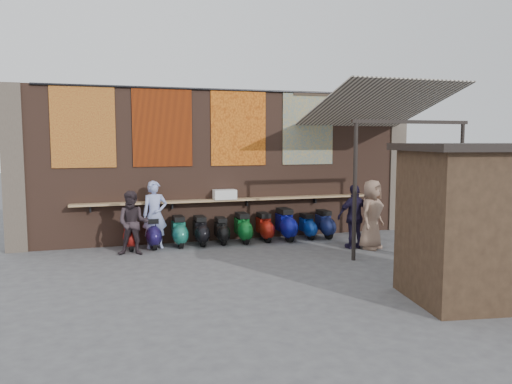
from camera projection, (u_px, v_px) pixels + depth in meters
ground at (256, 261)px, 11.08m from camera, size 70.00×70.00×0.00m
brick_wall at (226, 165)px, 13.44m from camera, size 10.00×0.40×4.00m
pier_left at (14, 168)px, 11.89m from camera, size 0.50×0.50×4.00m
pier_right at (394, 163)px, 14.99m from camera, size 0.50×0.50×4.00m
eating_counter at (229, 200)px, 13.18m from camera, size 8.00×0.32×0.05m
shelf_box at (225, 194)px, 13.09m from camera, size 0.59×0.33×0.25m
tapestry_redgold at (83, 126)px, 12.05m from camera, size 1.50×0.02×2.00m
tapestry_sun at (162, 127)px, 12.62m from camera, size 1.50×0.02×2.00m
tapestry_orange at (239, 128)px, 13.21m from camera, size 1.50×0.02×2.00m
tapestry_multi at (308, 128)px, 13.81m from camera, size 1.50×0.02×2.00m
hang_rail at (227, 90)px, 13.01m from camera, size 9.50×0.06×0.06m
scooter_stool_0 at (130, 235)px, 12.22m from camera, size 0.35×0.77×0.73m
scooter_stool_1 at (153, 233)px, 12.35m from camera, size 0.36×0.79×0.75m
scooter_stool_2 at (179, 231)px, 12.56m from camera, size 0.36×0.80×0.76m
scooter_stool_3 at (201, 231)px, 12.73m from camera, size 0.35×0.77×0.73m
scooter_stool_4 at (221, 231)px, 12.88m from camera, size 0.32×0.71×0.67m
scooter_stool_5 at (243, 228)px, 13.03m from camera, size 0.37×0.81×0.77m
scooter_stool_6 at (264, 227)px, 13.24m from camera, size 0.35×0.78×0.74m
scooter_stool_7 at (286, 225)px, 13.32m from camera, size 0.40×0.89×0.85m
scooter_stool_8 at (307, 226)px, 13.58m from camera, size 0.32×0.71×0.67m
scooter_stool_9 at (325, 224)px, 13.70m from camera, size 0.35×0.79×0.75m
diner_left at (155, 215)px, 12.30m from camera, size 0.63×0.43×1.68m
diner_right at (133, 223)px, 11.57m from camera, size 0.83×0.71×1.50m
shopper_navy at (355, 217)px, 12.29m from camera, size 0.93×0.39×1.59m
shopper_grey at (417, 222)px, 11.28m from camera, size 1.07×0.63×1.63m
shopper_tan at (372, 215)px, 12.23m from camera, size 0.99×0.91×1.70m
market_stall at (483, 226)px, 8.25m from camera, size 2.55×2.07×2.49m
stall_roof at (486, 147)px, 8.11m from camera, size 2.86×2.37×0.12m
stall_sign at (455, 188)px, 9.07m from camera, size 1.19×0.23×0.50m
stall_shelf at (453, 236)px, 9.16m from camera, size 1.90×0.40×0.06m
awning_canvas at (377, 105)px, 12.61m from camera, size 3.20×3.28×0.97m
awning_ledger at (347, 95)px, 14.08m from camera, size 3.30×0.08×0.12m
awning_header at (412, 122)px, 11.24m from camera, size 3.00×0.08×0.08m
awning_post_left at (355, 191)px, 10.98m from camera, size 0.09×0.09×3.10m
awning_post_right at (460, 188)px, 11.81m from camera, size 0.09×0.09×3.10m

